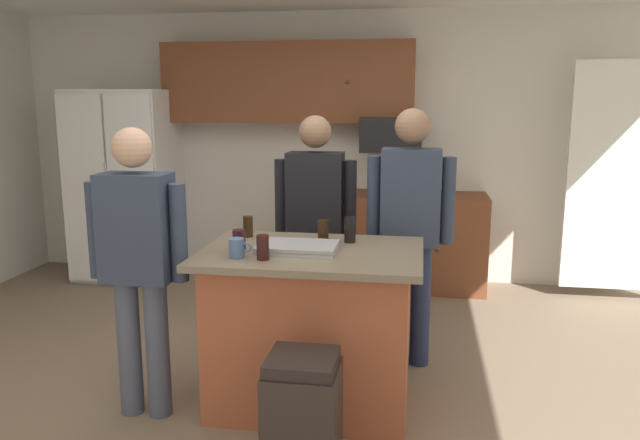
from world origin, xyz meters
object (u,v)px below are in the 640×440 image
Objects in this scene: glass_stout_tall at (248,227)px; microwave_over_range at (391,134)px; person_guest_left at (138,255)px; glass_dark_ale at (350,230)px; trash_bin at (303,417)px; glass_pilsner at (323,231)px; person_guest_by_door at (410,220)px; mug_blue_stoneware at (237,248)px; serving_tray at (298,247)px; kitchen_island at (312,327)px; glass_short_whisky at (239,241)px; tumbler_amber at (263,247)px; person_host_foreground at (315,219)px; refrigerator at (126,185)px.

microwave_over_range is at bearing 70.73° from glass_stout_tall.
glass_dark_ale is (1.11, 0.50, 0.07)m from person_guest_left.
microwave_over_range is 3.39m from trash_bin.
glass_dark_ale reaches higher than glass_pilsner.
person_guest_by_door reaches higher than person_guest_left.
person_guest_by_door reaches higher than glass_stout_tall.
serving_tray is (0.29, 0.20, -0.03)m from mug_blue_stoneware.
person_guest_by_door is at bearing 51.66° from glass_dark_ale.
microwave_over_range is at bearing -133.92° from person_guest_by_door.
glass_dark_ale is at bearing 49.56° from kitchen_island.
glass_stout_tall reaches higher than glass_short_whisky.
glass_stout_tall is 0.39m from glass_short_whisky.
tumbler_amber reaches higher than glass_stout_tall.
person_host_foreground is at bearing 98.12° from kitchen_island.
tumbler_amber is 0.63m from glass_dark_ale.
microwave_over_range is 4.20× the size of tumbler_amber.
glass_short_whisky is (-0.93, -0.77, 0.00)m from person_guest_by_door.
person_host_foreground is (-0.11, 0.79, 0.49)m from kitchen_island.
kitchen_island is at bearing 96.61° from trash_bin.
microwave_over_range reaches higher than trash_bin.
glass_short_whisky is (-0.71, -2.57, -0.45)m from microwave_over_range.
mug_blue_stoneware is (0.55, 0.04, 0.05)m from person_guest_left.
microwave_over_range is 2.57m from serving_tray.
glass_pilsner is at bearing 62.03° from tumbler_amber.
microwave_over_range reaches higher than tumbler_amber.
glass_short_whisky is (0.06, -0.38, -0.00)m from glass_stout_tall.
person_guest_by_door is 1.21m from glass_short_whisky.
microwave_over_range is 0.45× the size of kitchen_island.
person_host_foreground is (2.17, -1.55, 0.03)m from refrigerator.
glass_dark_ale is (0.41, 0.48, 0.01)m from tumbler_amber.
microwave_over_range reaches higher than serving_tray.
glass_dark_ale reaches higher than mug_blue_stoneware.
person_guest_by_door is at bearing 50.45° from tumbler_amber.
trash_bin is (-0.23, -3.18, -1.15)m from microwave_over_range.
person_guest_by_door is 0.93m from serving_tray.
person_guest_by_door is at bearing 21.59° from glass_stout_tall.
refrigerator reaches higher than glass_stout_tall.
person_guest_left reaches higher than glass_short_whisky.
refrigerator is at bearing 134.27° from kitchen_island.
person_host_foreground is 1.33m from person_guest_left.
glass_dark_ale is at bearing 2.80° from glass_pilsner.
microwave_over_range reaches higher than glass_dark_ale.
glass_stout_tall is at bearing -29.34° from person_guest_by_door.
glass_stout_tall is (-0.33, -0.52, 0.04)m from person_host_foreground.
person_guest_by_door is 0.66m from person_host_foreground.
kitchen_island is at bearing -97.35° from microwave_over_range.
glass_dark_ale reaches higher than glass_short_whisky.
serving_tray is (0.84, 0.24, 0.02)m from person_guest_left.
tumbler_amber is at bearing -123.87° from serving_tray.
kitchen_island is 8.12× the size of glass_dark_ale.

